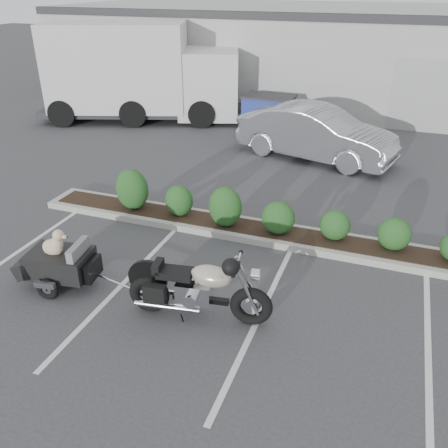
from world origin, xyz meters
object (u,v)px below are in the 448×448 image
(motorcycle, at_px, (198,290))
(dumpster, at_px, (269,112))
(pet_trailer, at_px, (59,262))
(sedan, at_px, (316,133))
(delivery_truck, at_px, (141,74))

(motorcycle, xyz_separation_m, dumpster, (-1.96, 11.46, 0.06))
(pet_trailer, xyz_separation_m, dumpster, (0.83, 11.44, 0.13))
(pet_trailer, relative_size, dumpster, 1.03)
(motorcycle, xyz_separation_m, sedan, (0.34, 8.68, 0.25))
(motorcycle, bearing_deg, sedan, 79.16)
(sedan, bearing_deg, pet_trailer, 174.70)
(motorcycle, distance_m, dumpster, 11.63)
(motorcycle, distance_m, delivery_truck, 13.21)
(motorcycle, height_order, sedan, sedan)
(dumpster, distance_m, delivery_truck, 5.28)
(sedan, relative_size, delivery_truck, 0.59)
(sedan, xyz_separation_m, dumpster, (-2.30, 2.78, -0.19))
(pet_trailer, height_order, sedan, sedan)
(pet_trailer, height_order, dumpster, dumpster)
(delivery_truck, bearing_deg, motorcycle, -76.38)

